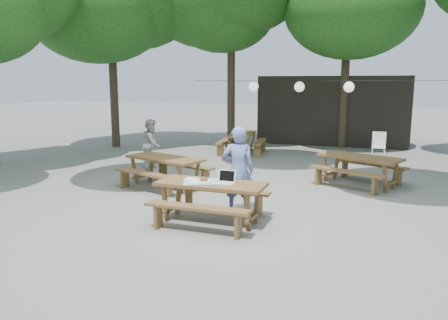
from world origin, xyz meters
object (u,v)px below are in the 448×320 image
woman (238,170)px  second_person (152,144)px  picnic_table_nw (165,172)px  main_picnic_table (211,202)px  plastic_chair (378,151)px

woman → second_person: bearing=-54.2°
picnic_table_nw → second_person: (-1.46, 1.94, 0.36)m
main_picnic_table → second_person: second_person is taller
plastic_chair → woman: bearing=-109.3°
picnic_table_nw → woman: size_ratio=1.33×
picnic_table_nw → woman: 2.74m
main_picnic_table → plastic_chair: 8.67m
woman → second_person: (-3.81, 3.29, -0.12)m
second_person → main_picnic_table: bearing=-154.8°
second_person → plastic_chair: (6.33, 4.12, -0.49)m
picnic_table_nw → second_person: bearing=144.8°
picnic_table_nw → second_person: 2.46m
main_picnic_table → second_person: 5.42m
woman → second_person: woman is taller
main_picnic_table → plastic_chair: bearing=71.2°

